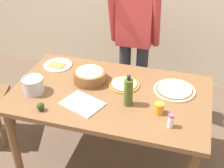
{
  "coord_description": "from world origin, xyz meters",
  "views": [
    {
      "loc": [
        0.59,
        -1.97,
        2.19
      ],
      "look_at": [
        0.0,
        0.05,
        0.81
      ],
      "focal_mm": 49.43,
      "sensor_mm": 36.0,
      "label": 1
    }
  ],
  "objects_px": {
    "cup_orange": "(159,108)",
    "person_cook": "(135,35)",
    "steel_pot": "(33,85)",
    "pizza_cooked_on_tray": "(124,85)",
    "popcorn_bowl": "(90,75)",
    "avocado": "(41,106)",
    "plate_with_slice": "(58,65)",
    "cutting_board_white": "(82,104)",
    "pizza_raw_on_board": "(174,90)",
    "olive_oil_bottle": "(128,92)",
    "salt_shaker": "(171,121)",
    "dining_table": "(110,101)"
  },
  "relations": [
    {
      "from": "pizza_cooked_on_tray",
      "to": "avocado",
      "type": "xyz_separation_m",
      "value": [
        -0.51,
        -0.5,
        0.03
      ]
    },
    {
      "from": "cup_orange",
      "to": "pizza_raw_on_board",
      "type": "bearing_deg",
      "value": 76.3
    },
    {
      "from": "dining_table",
      "to": "cup_orange",
      "type": "relative_size",
      "value": 18.82
    },
    {
      "from": "pizza_cooked_on_tray",
      "to": "cup_orange",
      "type": "relative_size",
      "value": 3.06
    },
    {
      "from": "dining_table",
      "to": "pizza_raw_on_board",
      "type": "bearing_deg",
      "value": 18.65
    },
    {
      "from": "popcorn_bowl",
      "to": "steel_pot",
      "type": "relative_size",
      "value": 1.61
    },
    {
      "from": "pizza_cooked_on_tray",
      "to": "popcorn_bowl",
      "type": "relative_size",
      "value": 0.93
    },
    {
      "from": "pizza_cooked_on_tray",
      "to": "steel_pot",
      "type": "distance_m",
      "value": 0.74
    },
    {
      "from": "popcorn_bowl",
      "to": "steel_pot",
      "type": "bearing_deg",
      "value": -143.77
    },
    {
      "from": "dining_table",
      "to": "olive_oil_bottle",
      "type": "relative_size",
      "value": 6.25
    },
    {
      "from": "cutting_board_white",
      "to": "avocado",
      "type": "bearing_deg",
      "value": -150.19
    },
    {
      "from": "pizza_cooked_on_tray",
      "to": "cup_orange",
      "type": "bearing_deg",
      "value": -40.1
    },
    {
      "from": "pizza_raw_on_board",
      "to": "plate_with_slice",
      "type": "relative_size",
      "value": 1.31
    },
    {
      "from": "cup_orange",
      "to": "salt_shaker",
      "type": "xyz_separation_m",
      "value": [
        0.1,
        -0.13,
        0.01
      ]
    },
    {
      "from": "popcorn_bowl",
      "to": "avocado",
      "type": "xyz_separation_m",
      "value": [
        -0.22,
        -0.48,
        -0.03
      ]
    },
    {
      "from": "pizza_raw_on_board",
      "to": "cup_orange",
      "type": "xyz_separation_m",
      "value": [
        -0.08,
        -0.32,
        0.03
      ]
    },
    {
      "from": "cup_orange",
      "to": "cutting_board_white",
      "type": "relative_size",
      "value": 0.28
    },
    {
      "from": "plate_with_slice",
      "to": "avocado",
      "type": "xyz_separation_m",
      "value": [
        0.16,
        -0.65,
        0.03
      ]
    },
    {
      "from": "olive_oil_bottle",
      "to": "salt_shaker",
      "type": "bearing_deg",
      "value": -26.32
    },
    {
      "from": "dining_table",
      "to": "person_cook",
      "type": "height_order",
      "value": "person_cook"
    },
    {
      "from": "cup_orange",
      "to": "pizza_cooked_on_tray",
      "type": "bearing_deg",
      "value": 139.9
    },
    {
      "from": "pizza_raw_on_board",
      "to": "avocado",
      "type": "height_order",
      "value": "avocado"
    },
    {
      "from": "popcorn_bowl",
      "to": "steel_pot",
      "type": "xyz_separation_m",
      "value": [
        -0.38,
        -0.28,
        0.0
      ]
    },
    {
      "from": "plate_with_slice",
      "to": "cutting_board_white",
      "type": "distance_m",
      "value": 0.66
    },
    {
      "from": "popcorn_bowl",
      "to": "plate_with_slice",
      "type": "bearing_deg",
      "value": 156.37
    },
    {
      "from": "person_cook",
      "to": "pizza_raw_on_board",
      "type": "bearing_deg",
      "value": -51.13
    },
    {
      "from": "pizza_cooked_on_tray",
      "to": "popcorn_bowl",
      "type": "distance_m",
      "value": 0.3
    },
    {
      "from": "plate_with_slice",
      "to": "cup_orange",
      "type": "distance_m",
      "value": 1.1
    },
    {
      "from": "dining_table",
      "to": "steel_pot",
      "type": "height_order",
      "value": "steel_pot"
    },
    {
      "from": "olive_oil_bottle",
      "to": "pizza_raw_on_board",
      "type": "bearing_deg",
      "value": 41.14
    },
    {
      "from": "steel_pot",
      "to": "cup_orange",
      "type": "relative_size",
      "value": 2.04
    },
    {
      "from": "olive_oil_bottle",
      "to": "steel_pot",
      "type": "bearing_deg",
      "value": -176.14
    },
    {
      "from": "person_cook",
      "to": "steel_pot",
      "type": "relative_size",
      "value": 9.34
    },
    {
      "from": "pizza_cooked_on_tray",
      "to": "olive_oil_bottle",
      "type": "bearing_deg",
      "value": -68.82
    },
    {
      "from": "pizza_cooked_on_tray",
      "to": "avocado",
      "type": "distance_m",
      "value": 0.72
    },
    {
      "from": "dining_table",
      "to": "cup_orange",
      "type": "height_order",
      "value": "cup_orange"
    },
    {
      "from": "cup_orange",
      "to": "person_cook",
      "type": "bearing_deg",
      "value": 113.46
    },
    {
      "from": "dining_table",
      "to": "pizza_cooked_on_tray",
      "type": "distance_m",
      "value": 0.18
    },
    {
      "from": "pizza_cooked_on_tray",
      "to": "salt_shaker",
      "type": "bearing_deg",
      "value": -43.28
    },
    {
      "from": "salt_shaker",
      "to": "cutting_board_white",
      "type": "relative_size",
      "value": 0.35
    },
    {
      "from": "pizza_raw_on_board",
      "to": "popcorn_bowl",
      "type": "bearing_deg",
      "value": -175.74
    },
    {
      "from": "popcorn_bowl",
      "to": "steel_pot",
      "type": "distance_m",
      "value": 0.47
    },
    {
      "from": "steel_pot",
      "to": "avocado",
      "type": "relative_size",
      "value": 2.48
    },
    {
      "from": "dining_table",
      "to": "pizza_cooked_on_tray",
      "type": "height_order",
      "value": "pizza_cooked_on_tray"
    },
    {
      "from": "steel_pot",
      "to": "avocado",
      "type": "xyz_separation_m",
      "value": [
        0.17,
        -0.2,
        -0.03
      ]
    },
    {
      "from": "person_cook",
      "to": "olive_oil_bottle",
      "type": "relative_size",
      "value": 6.33
    },
    {
      "from": "dining_table",
      "to": "steel_pot",
      "type": "xyz_separation_m",
      "value": [
        -0.6,
        -0.17,
        0.16
      ]
    },
    {
      "from": "popcorn_bowl",
      "to": "cutting_board_white",
      "type": "bearing_deg",
      "value": -80.56
    },
    {
      "from": "olive_oil_bottle",
      "to": "cutting_board_white",
      "type": "distance_m",
      "value": 0.37
    },
    {
      "from": "dining_table",
      "to": "person_cook",
      "type": "distance_m",
      "value": 0.8
    }
  ]
}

